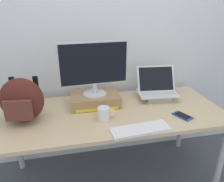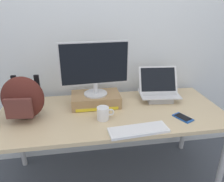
{
  "view_description": "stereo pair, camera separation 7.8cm",
  "coord_description": "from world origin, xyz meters",
  "px_view_note": "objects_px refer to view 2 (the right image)",
  "views": [
    {
      "loc": [
        -0.33,
        -1.53,
        1.55
      ],
      "look_at": [
        0.0,
        0.0,
        0.89
      ],
      "focal_mm": 34.6,
      "sensor_mm": 36.0,
      "label": 1
    },
    {
      "loc": [
        -0.25,
        -1.55,
        1.55
      ],
      "look_at": [
        0.0,
        0.0,
        0.89
      ],
      "focal_mm": 34.6,
      "sensor_mm": 36.0,
      "label": 2
    }
  ],
  "objects_px": {
    "open_laptop": "(159,93)",
    "desktop_monitor": "(95,67)",
    "messenger_backpack": "(23,98)",
    "coffee_mug": "(103,113)",
    "plush_toy": "(25,97)",
    "toner_box_yellow": "(96,99)",
    "cell_phone": "(183,118)",
    "external_keyboard": "(138,130)"
  },
  "relations": [
    {
      "from": "open_laptop",
      "to": "desktop_monitor",
      "type": "bearing_deg",
      "value": -172.01
    },
    {
      "from": "messenger_backpack",
      "to": "coffee_mug",
      "type": "distance_m",
      "value": 0.61
    },
    {
      "from": "coffee_mug",
      "to": "plush_toy",
      "type": "height_order",
      "value": "plush_toy"
    },
    {
      "from": "toner_box_yellow",
      "to": "open_laptop",
      "type": "relative_size",
      "value": 1.11
    },
    {
      "from": "toner_box_yellow",
      "to": "plush_toy",
      "type": "height_order",
      "value": "plush_toy"
    },
    {
      "from": "cell_phone",
      "to": "plush_toy",
      "type": "relative_size",
      "value": 1.46
    },
    {
      "from": "external_keyboard",
      "to": "coffee_mug",
      "type": "height_order",
      "value": "coffee_mug"
    },
    {
      "from": "cell_phone",
      "to": "toner_box_yellow",
      "type": "bearing_deg",
      "value": 126.25
    },
    {
      "from": "desktop_monitor",
      "to": "coffee_mug",
      "type": "height_order",
      "value": "desktop_monitor"
    },
    {
      "from": "open_laptop",
      "to": "coffee_mug",
      "type": "relative_size",
      "value": 2.8
    },
    {
      "from": "toner_box_yellow",
      "to": "external_keyboard",
      "type": "distance_m",
      "value": 0.53
    },
    {
      "from": "toner_box_yellow",
      "to": "coffee_mug",
      "type": "bearing_deg",
      "value": -82.98
    },
    {
      "from": "desktop_monitor",
      "to": "open_laptop",
      "type": "bearing_deg",
      "value": -1.19
    },
    {
      "from": "toner_box_yellow",
      "to": "cell_phone",
      "type": "bearing_deg",
      "value": -28.45
    },
    {
      "from": "desktop_monitor",
      "to": "messenger_backpack",
      "type": "height_order",
      "value": "desktop_monitor"
    },
    {
      "from": "external_keyboard",
      "to": "open_laptop",
      "type": "bearing_deg",
      "value": 51.9
    },
    {
      "from": "toner_box_yellow",
      "to": "coffee_mug",
      "type": "distance_m",
      "value": 0.27
    },
    {
      "from": "toner_box_yellow",
      "to": "external_keyboard",
      "type": "xyz_separation_m",
      "value": [
        0.25,
        -0.47,
        -0.04
      ]
    },
    {
      "from": "cell_phone",
      "to": "messenger_backpack",
      "type": "bearing_deg",
      "value": 145.13
    },
    {
      "from": "desktop_monitor",
      "to": "coffee_mug",
      "type": "relative_size",
      "value": 4.28
    },
    {
      "from": "desktop_monitor",
      "to": "messenger_backpack",
      "type": "distance_m",
      "value": 0.6
    },
    {
      "from": "coffee_mug",
      "to": "messenger_backpack",
      "type": "bearing_deg",
      "value": 168.59
    },
    {
      "from": "cell_phone",
      "to": "open_laptop",
      "type": "bearing_deg",
      "value": 74.3
    },
    {
      "from": "external_keyboard",
      "to": "cell_phone",
      "type": "relative_size",
      "value": 2.53
    },
    {
      "from": "plush_toy",
      "to": "cell_phone",
      "type": "bearing_deg",
      "value": -21.13
    },
    {
      "from": "desktop_monitor",
      "to": "messenger_backpack",
      "type": "bearing_deg",
      "value": -169.14
    },
    {
      "from": "messenger_backpack",
      "to": "coffee_mug",
      "type": "relative_size",
      "value": 2.52
    },
    {
      "from": "coffee_mug",
      "to": "desktop_monitor",
      "type": "bearing_deg",
      "value": 97.03
    },
    {
      "from": "cell_phone",
      "to": "coffee_mug",
      "type": "bearing_deg",
      "value": 146.93
    },
    {
      "from": "open_laptop",
      "to": "coffee_mug",
      "type": "bearing_deg",
      "value": -146.67
    },
    {
      "from": "toner_box_yellow",
      "to": "external_keyboard",
      "type": "relative_size",
      "value": 0.97
    },
    {
      "from": "desktop_monitor",
      "to": "cell_phone",
      "type": "relative_size",
      "value": 3.37
    },
    {
      "from": "messenger_backpack",
      "to": "external_keyboard",
      "type": "bearing_deg",
      "value": -15.92
    },
    {
      "from": "toner_box_yellow",
      "to": "coffee_mug",
      "type": "height_order",
      "value": "coffee_mug"
    },
    {
      "from": "plush_toy",
      "to": "toner_box_yellow",
      "type": "bearing_deg",
      "value": -12.58
    },
    {
      "from": "external_keyboard",
      "to": "messenger_backpack",
      "type": "relative_size",
      "value": 1.27
    },
    {
      "from": "messenger_backpack",
      "to": "cell_phone",
      "type": "xyz_separation_m",
      "value": [
        1.2,
        -0.2,
        -0.16
      ]
    },
    {
      "from": "coffee_mug",
      "to": "cell_phone",
      "type": "xyz_separation_m",
      "value": [
        0.61,
        -0.08,
        -0.05
      ]
    },
    {
      "from": "toner_box_yellow",
      "to": "external_keyboard",
      "type": "height_order",
      "value": "toner_box_yellow"
    },
    {
      "from": "desktop_monitor",
      "to": "plush_toy",
      "type": "xyz_separation_m",
      "value": [
        -0.61,
        0.14,
        -0.28
      ]
    },
    {
      "from": "open_laptop",
      "to": "plush_toy",
      "type": "distance_m",
      "value": 1.19
    },
    {
      "from": "external_keyboard",
      "to": "plush_toy",
      "type": "bearing_deg",
      "value": 140.2
    }
  ]
}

